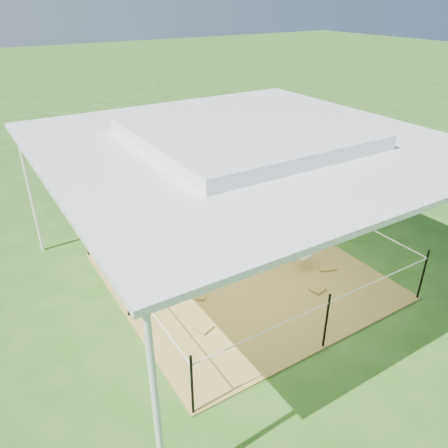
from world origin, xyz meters
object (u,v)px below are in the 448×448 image
foal (306,255)px  distant_person (172,134)px  woman (155,248)px  picnic_table_near (167,139)px  pony (230,236)px  straw_bale (153,285)px  picnic_table_far (213,119)px  green_bottle (134,313)px  trash_barrel (232,144)px

foal → distant_person: size_ratio=0.75×
woman → picnic_table_near: woman is taller
pony → foal: 1.56m
straw_bale → picnic_table_near: (3.83, 7.46, 0.11)m
straw_bale → pony: size_ratio=0.84×
straw_bale → picnic_table_far: size_ratio=0.49×
straw_bale → foal: size_ratio=0.91×
woman → distant_person: woman is taller
woman → foal: size_ratio=1.09×
pony → green_bottle: bearing=97.0°
woman → pony: bearing=101.1°
straw_bale → woman: bearing=0.0°
picnic_table_far → trash_barrel: bearing=-92.3°
picnic_table_near → distant_person: bearing=-101.8°
green_bottle → picnic_table_far: 11.60m
green_bottle → picnic_table_far: picnic_table_far is taller
green_bottle → distant_person: bearing=59.5°
trash_barrel → foal: bearing=-110.8°
foal → picnic_table_near: size_ratio=0.59×
straw_bale → foal: 2.97m
woman → foal: 2.95m
green_bottle → foal: (3.42, -0.33, 0.15)m
woman → trash_barrel: size_ratio=1.31×
picnic_table_far → distant_person: 3.30m
picnic_table_near → distant_person: 0.65m
trash_barrel → distant_person: 2.00m
foal → distant_person: 7.73m
picnic_table_near → foal: bearing=-102.2°
straw_bale → picnic_table_near: picnic_table_near is taller
green_bottle → pony: size_ratio=0.23×
green_bottle → trash_barrel: trash_barrel is taller
straw_bale → distant_person: bearing=61.3°
green_bottle → woman: bearing=34.7°
woman → distant_person: (3.67, 6.89, -0.31)m
green_bottle → distant_person: (4.32, 7.34, 0.49)m
picnic_table_near → green_bottle: bearing=-124.5°
green_bottle → pony: pony is taller
green_bottle → distant_person: 8.53m
trash_barrel → distant_person: distant_person is taller
trash_barrel → picnic_table_far: size_ratio=0.45×
woman → pony: (1.76, 0.40, -0.48)m
green_bottle → picnic_table_near: 9.04m
straw_bale → picnic_table_near: 8.39m
foal → picnic_table_near: picnic_table_near is taller
green_bottle → trash_barrel: (5.85, 6.08, 0.25)m
trash_barrel → picnic_table_near: trash_barrel is taller
foal → green_bottle: bearing=167.9°
pony → picnic_table_far: size_ratio=0.58×
woman → green_bottle: 1.12m
picnic_table_near → distant_person: distant_person is taller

